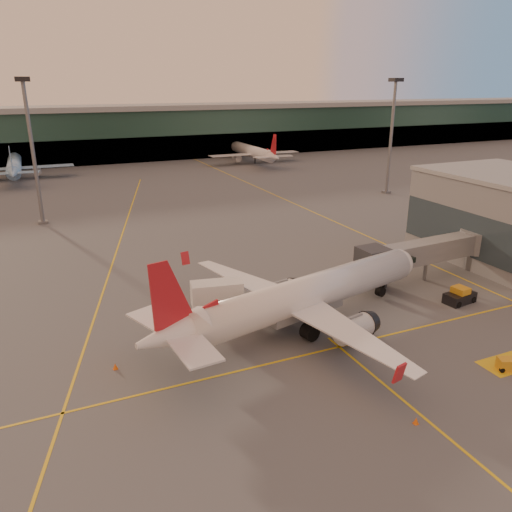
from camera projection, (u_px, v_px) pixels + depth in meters
name	position (u px, v px, depth m)	size (l,w,h in m)	color
ground	(322.00, 385.00, 42.99)	(600.00, 600.00, 0.00)	#4C4F54
taxi_markings	(135.00, 248.00, 78.56)	(100.12, 173.00, 0.01)	yellow
terminal	(97.00, 134.00, 162.42)	(400.00, 20.00, 17.60)	#19382D
gate_building	(508.00, 216.00, 72.47)	(18.40, 22.40, 12.60)	slate
mast_west_near	(31.00, 142.00, 87.35)	(2.40, 2.40, 25.60)	slate
mast_east_near	(392.00, 128.00, 112.67)	(2.40, 2.40, 25.60)	slate
main_airplane	(301.00, 297.00, 51.85)	(35.77, 32.55, 10.91)	white
jet_bridge	(433.00, 251.00, 65.36)	(21.48, 4.52, 5.54)	slate
catering_truck	(218.00, 298.00, 54.42)	(5.89, 3.41, 4.31)	#AB181F
gpu_cart	(509.00, 364.00, 45.13)	(2.22, 1.82, 1.12)	orange
pushback_tug	(460.00, 296.00, 58.88)	(4.01, 2.51, 1.95)	black
cone_nose	(456.00, 298.00, 59.68)	(0.45, 0.45, 0.58)	#FB620D
cone_tail	(115.00, 366.00, 45.33)	(0.46, 0.46, 0.58)	#FB620D
cone_wing_right	(416.00, 421.00, 38.07)	(0.43, 0.43, 0.55)	#FB620D
cone_wing_left	(225.00, 271.00, 68.47)	(0.41, 0.41, 0.52)	#FB620D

